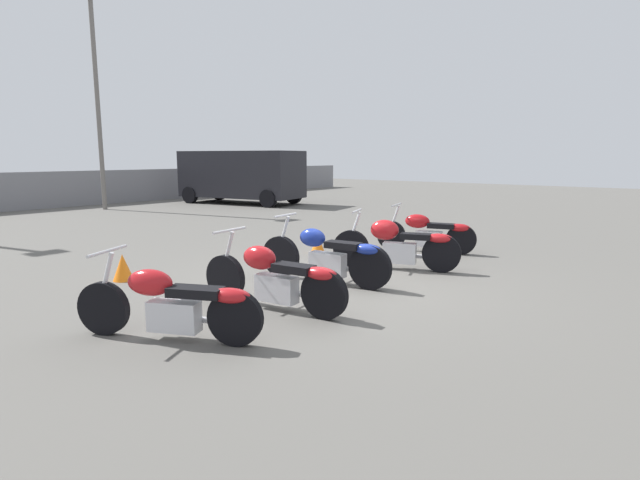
# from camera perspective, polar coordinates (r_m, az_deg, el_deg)

# --- Properties ---
(ground_plane) EXTENTS (60.00, 60.00, 0.00)m
(ground_plane) POSITION_cam_1_polar(r_m,az_deg,el_deg) (7.80, 1.60, -4.93)
(ground_plane) COLOR #5B5954
(light_pole_right) EXTENTS (0.70, 0.35, 7.68)m
(light_pole_right) POSITION_cam_1_polar(r_m,az_deg,el_deg) (20.41, -24.21, 15.96)
(light_pole_right) COLOR slate
(light_pole_right) RESTS_ON ground_plane
(motorcycle_slot_0) EXTENTS (1.12, 1.96, 0.96)m
(motorcycle_slot_0) POSITION_cam_1_polar(r_m,az_deg,el_deg) (5.56, -16.57, -7.02)
(motorcycle_slot_0) COLOR black
(motorcycle_slot_0) RESTS_ON ground_plane
(motorcycle_slot_1) EXTENTS (0.62, 2.21, 0.99)m
(motorcycle_slot_1) POSITION_cam_1_polar(r_m,az_deg,el_deg) (6.41, -5.21, -4.30)
(motorcycle_slot_1) COLOR black
(motorcycle_slot_1) RESTS_ON ground_plane
(motorcycle_slot_2) EXTENTS (0.64, 2.26, 1.04)m
(motorcycle_slot_2) POSITION_cam_1_polar(r_m,az_deg,el_deg) (7.70, 0.73, -1.85)
(motorcycle_slot_2) COLOR black
(motorcycle_slot_2) RESTS_ON ground_plane
(motorcycle_slot_3) EXTENTS (0.96, 2.13, 1.02)m
(motorcycle_slot_3) POSITION_cam_1_polar(r_m,az_deg,el_deg) (8.76, 8.79, -0.45)
(motorcycle_slot_3) COLOR black
(motorcycle_slot_3) RESTS_ON ground_plane
(motorcycle_slot_4) EXTENTS (0.84, 2.00, 0.97)m
(motorcycle_slot_4) POSITION_cam_1_polar(r_m,az_deg,el_deg) (10.49, 12.22, 0.84)
(motorcycle_slot_4) COLOR black
(motorcycle_slot_4) RESTS_ON ground_plane
(parked_van) EXTENTS (3.00, 5.44, 2.18)m
(parked_van) POSITION_cam_1_polar(r_m,az_deg,el_deg) (21.25, -9.01, 7.40)
(parked_van) COLOR black
(parked_van) RESTS_ON ground_plane
(traffic_cone_near) EXTENTS (0.32, 0.32, 0.42)m
(traffic_cone_near) POSITION_cam_1_polar(r_m,az_deg,el_deg) (8.51, -21.61, -2.92)
(traffic_cone_near) COLOR orange
(traffic_cone_near) RESTS_ON ground_plane
(traffic_cone_far) EXTENTS (0.29, 0.29, 0.37)m
(traffic_cone_far) POSITION_cam_1_polar(r_m,az_deg,el_deg) (10.21, -0.25, -0.41)
(traffic_cone_far) COLOR orange
(traffic_cone_far) RESTS_ON ground_plane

